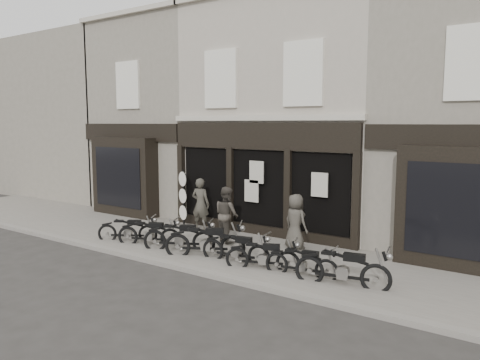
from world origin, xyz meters
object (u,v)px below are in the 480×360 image
Objects in this scene: advert_sign_post at (183,200)px; man_centre at (227,214)px; motorcycle_2 at (180,240)px; man_right at (296,222)px; motorcycle_0 at (128,232)px; man_left at (201,204)px; motorcycle_7 at (343,272)px; motorcycle_4 at (236,251)px; motorcycle_5 at (263,259)px; motorcycle_3 at (206,244)px; motorcycle_6 at (302,265)px; motorcycle_1 at (150,235)px.

man_centre is at bearing -0.05° from advert_sign_post.
man_right is at bearing 8.37° from motorcycle_2.
man_left is (1.04, 2.41, 0.67)m from motorcycle_0.
man_left reaches higher than motorcycle_7.
man_centre is (-1.47, 1.55, 0.61)m from motorcycle_4.
motorcycle_7 is (3.14, -0.10, 0.04)m from motorcycle_4.
man_right is (2.78, 2.05, 0.53)m from motorcycle_2.
man_centre is at bearing 124.20° from motorcycle_5.
motorcycle_7 is at bearing -9.53° from motorcycle_4.
motorcycle_3 is 1.11× the size of motorcycle_6.
man_centre is (1.71, -0.76, -0.04)m from man_left.
motorcycle_6 is at bearing 138.70° from man_right.
man_right is (-2.42, 2.16, 0.52)m from motorcycle_7.
advert_sign_post is at bearing 11.64° from man_right.
motorcycle_2 is at bearing -27.92° from motorcycle_0.
man_right is at bearing 126.98° from motorcycle_7.
motorcycle_4 is at bearing 87.31° from man_right.
motorcycle_4 is 0.95m from motorcycle_5.
motorcycle_4 is at bearing -28.24° from motorcycle_2.
motorcycle_3 is at bearing 123.80° from man_left.
motorcycle_7 is at bearing -29.18° from motorcycle_2.
motorcycle_5 reaches higher than motorcycle_6.
man_left is 1.11× the size of man_right.
man_left is (-6.32, 2.41, 0.61)m from motorcycle_7.
motorcycle_4 is 1.11× the size of motorcycle_5.
man_centre is at bearing 40.89° from motorcycle_2.
motorcycle_3 reaches higher than motorcycle_4.
motorcycle_3 is 0.94× the size of motorcycle_7.
man_left is 0.96m from advert_sign_post.
man_right is (0.72, 2.06, 0.56)m from motorcycle_4.
advert_sign_post is at bearing 149.24° from motorcycle_7.
motorcycle_0 reaches higher than motorcycle_6.
motorcycle_4 is 3.14m from motorcycle_7.
motorcycle_7 is at bearing 150.50° from man_left.
motorcycle_1 is 0.93× the size of motorcycle_4.
motorcycle_2 is at bearing 107.17° from man_left.
man_centre is 2.25m from man_right.
man_right reaches higher than motorcycle_1.
motorcycle_1 is 0.92× the size of motorcycle_3.
man_right is 4.86m from advert_sign_post.
motorcycle_5 is 1.06× the size of man_centre.
motorcycle_7 reaches higher than motorcycle_6.
motorcycle_3 is 1.14× the size of man_left.
motorcycle_6 is at bearing -2.89° from advert_sign_post.
advert_sign_post reaches higher than motorcycle_5.
man_left is 1.87m from man_centre.
motorcycle_3 is 2.78m from man_right.
motorcycle_5 is 0.85× the size of advert_sign_post.
man_left is at bearing 87.77° from motorcycle_2.
motorcycle_2 reaches higher than motorcycle_5.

